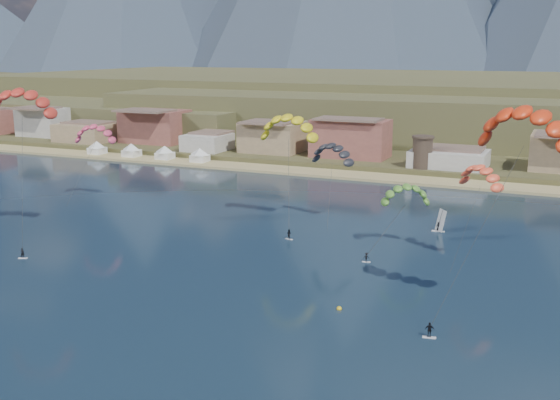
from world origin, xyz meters
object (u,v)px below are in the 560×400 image
kitesurfer_orange (526,121)px  buoy (339,309)px  kitesurfer_green (406,192)px  watchtower (422,152)px  kitesurfer_red (21,99)px  kitesurfer_yellow (288,124)px  windsurfer (439,225)px

kitesurfer_orange → buoy: (-20.64, -4.34, -24.81)m
kitesurfer_green → watchtower: bearing=99.5°
watchtower → kitesurfer_red: (-50.58, -87.86, 18.36)m
watchtower → kitesurfer_green: (11.21, -66.68, 3.34)m
kitesurfer_red → buoy: (60.73, -9.52, -24.61)m
kitesurfer_yellow → buoy: 48.22m
windsurfer → watchtower: bearing=105.4°
kitesurfer_red → kitesurfer_orange: (81.37, -5.18, 0.19)m
kitesurfer_orange → kitesurfer_yellow: bearing=142.7°
kitesurfer_yellow → kitesurfer_green: kitesurfer_yellow is taller
kitesurfer_yellow → kitesurfer_orange: 55.37m
kitesurfer_yellow → windsurfer: 33.66m
kitesurfer_yellow → windsurfer: size_ratio=5.56×
kitesurfer_red → windsurfer: size_ratio=6.85×
kitesurfer_orange → windsurfer: size_ratio=6.87×
kitesurfer_red → buoy: 66.22m
kitesurfer_yellow → kitesurfer_orange: kitesurfer_orange is taller
watchtower → kitesurfer_orange: 99.74m
watchtower → buoy: (10.15, -97.38, -6.25)m
kitesurfer_red → windsurfer: 77.29m
kitesurfer_orange → kitesurfer_green: 36.19m
kitesurfer_orange → kitesurfer_green: kitesurfer_orange is taller
watchtower → kitesurfer_red: bearing=-119.9°
buoy → kitesurfer_green: bearing=88.0°
watchtower → kitesurfer_orange: (30.79, -93.04, 18.55)m
kitesurfer_green → buoy: size_ratio=20.60×
kitesurfer_red → kitesurfer_orange: size_ratio=1.00×
kitesurfer_yellow → windsurfer: bearing=11.6°
windsurfer → kitesurfer_yellow: bearing=-168.4°
kitesurfer_red → kitesurfer_yellow: bearing=36.9°
kitesurfer_yellow → buoy: size_ratio=33.54×
watchtower → buoy: 98.10m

